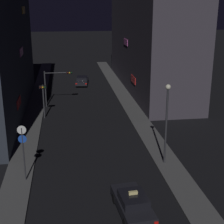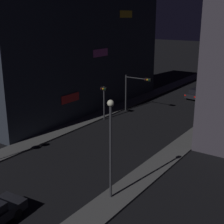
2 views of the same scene
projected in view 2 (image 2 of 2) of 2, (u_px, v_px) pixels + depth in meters
name	position (u px, v px, depth m)	size (l,w,h in m)	color
sidewalk_left	(114.00, 110.00, 40.59)	(2.09, 65.66, 0.14)	#4C4C4C
sidewalk_right	(205.00, 128.00, 34.06)	(2.09, 65.66, 0.14)	#4C4C4C
building_facade_left	(73.00, 45.00, 40.26)	(8.71, 27.83, 15.85)	#282D38
far_car	(197.00, 93.00, 46.24)	(2.31, 4.63, 1.42)	black
traffic_light_overhead	(136.00, 86.00, 38.80)	(3.56, 0.42, 4.55)	#2D2D33
traffic_light_left_kerb	(104.00, 96.00, 36.12)	(0.80, 0.42, 3.91)	#2D2D33
street_lamp_near_block	(111.00, 138.00, 19.71)	(0.42, 0.42, 6.57)	#2D2D33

